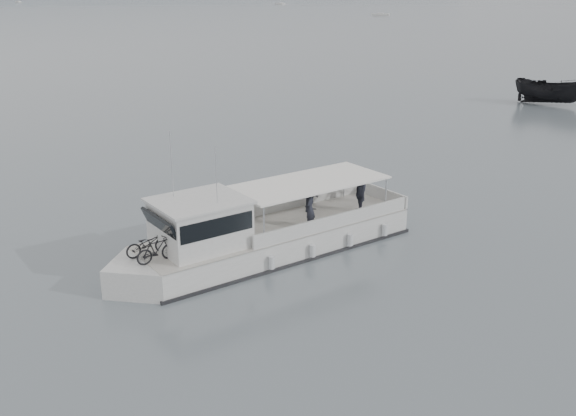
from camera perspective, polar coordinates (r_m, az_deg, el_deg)
ground at (r=27.07m, az=8.42°, el=-1.38°), size 1400.00×1400.00×0.00m
tour_boat at (r=23.20m, az=-3.09°, el=-2.54°), size 12.23×3.70×5.10m
dark_motorboat at (r=58.07m, az=22.26°, el=9.60°), size 3.88×6.13×2.22m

